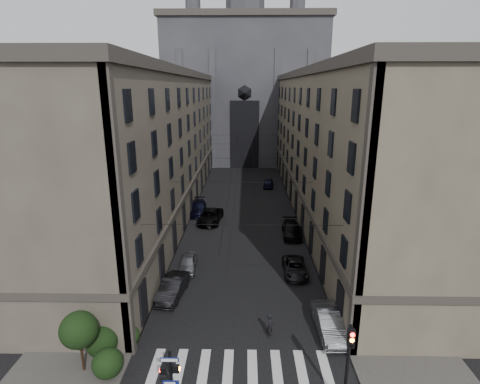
{
  "coord_description": "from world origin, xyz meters",
  "views": [
    {
      "loc": [
        0.29,
        -14.29,
        16.72
      ],
      "look_at": [
        -0.1,
        10.2,
        9.81
      ],
      "focal_mm": 28.0,
      "sensor_mm": 36.0,
      "label": 1
    }
  ],
  "objects_px": {
    "car_left_far": "(198,208)",
    "car_left_midnear": "(173,288)",
    "car_right_midnear": "(295,267)",
    "car_right_midfar": "(292,230)",
    "car_right_far": "(268,183)",
    "gothic_tower": "(245,82)",
    "car_left_near": "(188,263)",
    "car_left_midfar": "(210,216)",
    "pedestrian_signal_left": "(171,378)",
    "pedestrian": "(270,325)",
    "car_right_near": "(330,323)",
    "traffic_light_right": "(348,358)"
  },
  "relations": [
    {
      "from": "car_left_far",
      "to": "car_left_midnear",
      "type": "bearing_deg",
      "value": -94.39
    },
    {
      "from": "car_right_midnear",
      "to": "car_right_midfar",
      "type": "height_order",
      "value": "car_right_midfar"
    },
    {
      "from": "car_left_far",
      "to": "car_right_midfar",
      "type": "xyz_separation_m",
      "value": [
        11.84,
        -7.77,
        -0.06
      ]
    },
    {
      "from": "car_right_midfar",
      "to": "car_right_far",
      "type": "height_order",
      "value": "car_right_midfar"
    },
    {
      "from": "gothic_tower",
      "to": "car_left_near",
      "type": "distance_m",
      "value": 59.94
    },
    {
      "from": "car_left_midfar",
      "to": "car_right_midfar",
      "type": "distance_m",
      "value": 10.75
    },
    {
      "from": "gothic_tower",
      "to": "pedestrian_signal_left",
      "type": "xyz_separation_m",
      "value": [
        -3.51,
        -73.46,
        -15.48
      ]
    },
    {
      "from": "car_right_far",
      "to": "pedestrian",
      "type": "relative_size",
      "value": 2.31
    },
    {
      "from": "car_left_midnear",
      "to": "car_right_far",
      "type": "height_order",
      "value": "car_left_midnear"
    },
    {
      "from": "car_right_near",
      "to": "pedestrian",
      "type": "bearing_deg",
      "value": -175.1
    },
    {
      "from": "car_right_near",
      "to": "car_right_far",
      "type": "relative_size",
      "value": 1.22
    },
    {
      "from": "car_left_midfar",
      "to": "car_right_midnear",
      "type": "bearing_deg",
      "value": -50.03
    },
    {
      "from": "car_left_near",
      "to": "car_right_midnear",
      "type": "xyz_separation_m",
      "value": [
        10.02,
        -0.66,
        -0.05
      ]
    },
    {
      "from": "pedestrian",
      "to": "car_left_near",
      "type": "bearing_deg",
      "value": 50.41
    },
    {
      "from": "gothic_tower",
      "to": "car_left_midnear",
      "type": "relative_size",
      "value": 12.05
    },
    {
      "from": "traffic_light_right",
      "to": "car_right_far",
      "type": "relative_size",
      "value": 1.27
    },
    {
      "from": "car_right_near",
      "to": "traffic_light_right",
      "type": "bearing_deg",
      "value": -97.02
    },
    {
      "from": "car_left_far",
      "to": "car_right_far",
      "type": "height_order",
      "value": "car_left_far"
    },
    {
      "from": "car_left_midfar",
      "to": "car_right_near",
      "type": "height_order",
      "value": "car_right_near"
    },
    {
      "from": "car_left_near",
      "to": "pedestrian",
      "type": "distance_m",
      "value": 12.1
    },
    {
      "from": "car_right_midnear",
      "to": "pedestrian",
      "type": "bearing_deg",
      "value": -106.69
    },
    {
      "from": "traffic_light_right",
      "to": "car_left_midfar",
      "type": "distance_m",
      "value": 30.44
    },
    {
      "from": "pedestrian_signal_left",
      "to": "traffic_light_right",
      "type": "bearing_deg",
      "value": 2.64
    },
    {
      "from": "car_left_midfar",
      "to": "car_right_midnear",
      "type": "relative_size",
      "value": 1.24
    },
    {
      "from": "car_right_near",
      "to": "car_right_midnear",
      "type": "height_order",
      "value": "car_right_near"
    },
    {
      "from": "pedestrian_signal_left",
      "to": "car_left_midnear",
      "type": "relative_size",
      "value": 0.83
    },
    {
      "from": "gothic_tower",
      "to": "car_left_midfar",
      "type": "height_order",
      "value": "gothic_tower"
    },
    {
      "from": "traffic_light_right",
      "to": "pedestrian",
      "type": "bearing_deg",
      "value": 120.48
    },
    {
      "from": "pedestrian_signal_left",
      "to": "pedestrian",
      "type": "height_order",
      "value": "pedestrian_signal_left"
    },
    {
      "from": "pedestrian_signal_left",
      "to": "car_left_near",
      "type": "relative_size",
      "value": 1.0
    },
    {
      "from": "car_left_near",
      "to": "car_left_far",
      "type": "relative_size",
      "value": 0.72
    },
    {
      "from": "car_left_near",
      "to": "pedestrian",
      "type": "xyz_separation_m",
      "value": [
        7.17,
        -9.75,
        0.2
      ]
    },
    {
      "from": "traffic_light_right",
      "to": "car_left_midnear",
      "type": "distance_m",
      "value": 16.06
    },
    {
      "from": "car_right_midnear",
      "to": "pedestrian_signal_left",
      "type": "bearing_deg",
      "value": -117.56
    },
    {
      "from": "pedestrian_signal_left",
      "to": "car_left_near",
      "type": "xyz_separation_m",
      "value": [
        -1.64,
        16.25,
        -1.64
      ]
    },
    {
      "from": "car_left_near",
      "to": "car_right_midnear",
      "type": "distance_m",
      "value": 10.04
    },
    {
      "from": "car_right_midnear",
      "to": "car_right_near",
      "type": "bearing_deg",
      "value": -80.5
    },
    {
      "from": "gothic_tower",
      "to": "car_left_midfar",
      "type": "relative_size",
      "value": 10.17
    },
    {
      "from": "traffic_light_right",
      "to": "car_left_far",
      "type": "distance_m",
      "value": 34.34
    },
    {
      "from": "gothic_tower",
      "to": "car_right_near",
      "type": "bearing_deg",
      "value": -84.67
    },
    {
      "from": "car_left_far",
      "to": "car_left_midfar",
      "type": "bearing_deg",
      "value": -65.67
    },
    {
      "from": "pedestrian",
      "to": "car_right_far",
      "type": "bearing_deg",
      "value": 10.95
    },
    {
      "from": "pedestrian_signal_left",
      "to": "traffic_light_right",
      "type": "height_order",
      "value": "traffic_light_right"
    },
    {
      "from": "traffic_light_right",
      "to": "gothic_tower",
      "type": "bearing_deg",
      "value": 94.38
    },
    {
      "from": "car_left_far",
      "to": "car_right_midnear",
      "type": "distance_m",
      "value": 20.28
    },
    {
      "from": "car_left_near",
      "to": "car_right_midfar",
      "type": "relative_size",
      "value": 0.77
    },
    {
      "from": "traffic_light_right",
      "to": "car_right_near",
      "type": "height_order",
      "value": "traffic_light_right"
    },
    {
      "from": "car_left_midnear",
      "to": "car_left_midfar",
      "type": "bearing_deg",
      "value": 92.41
    },
    {
      "from": "car_left_midfar",
      "to": "car_right_midnear",
      "type": "xyz_separation_m",
      "value": [
        9.07,
        -13.54,
        -0.15
      ]
    },
    {
      "from": "car_left_near",
      "to": "car_left_far",
      "type": "bearing_deg",
      "value": 90.92
    }
  ]
}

